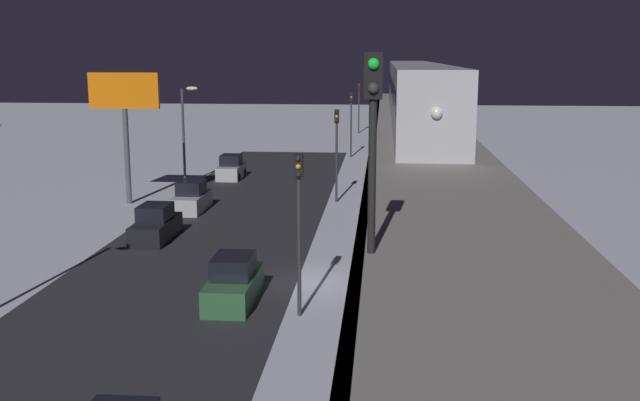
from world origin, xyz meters
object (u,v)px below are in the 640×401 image
at_px(subway_train, 416,91).
at_px(traffic_light_distant, 359,101).
at_px(sedan_black, 156,225).
at_px(traffic_light_near, 299,211).
at_px(sedan_silver_3, 191,199).
at_px(rail_signal, 373,118).
at_px(commercial_billboard, 124,104).
at_px(traffic_light_mid, 337,142).
at_px(sedan_green, 234,283).
at_px(sedan_silver, 231,169).
at_px(traffic_light_far, 351,115).

height_order(subway_train, traffic_light_distant, subway_train).
relative_size(sedan_black, traffic_light_near, 0.72).
bearing_deg(sedan_silver_3, rail_signal, 110.80).
bearing_deg(commercial_billboard, sedan_silver_3, 157.84).
bearing_deg(sedan_silver_3, traffic_light_mid, -158.52).
height_order(rail_signal, sedan_black, rail_signal).
bearing_deg(sedan_green, commercial_billboard, 119.68).
relative_size(traffic_light_near, commercial_billboard, 0.72).
bearing_deg(sedan_silver, sedan_silver_3, 90.00).
distance_m(sedan_silver, commercial_billboard, 13.41).
height_order(traffic_light_far, traffic_light_distant, same).
height_order(subway_train, traffic_light_near, subway_train).
bearing_deg(commercial_billboard, traffic_light_far, -119.98).
bearing_deg(traffic_light_near, rail_signal, 102.82).
relative_size(sedan_green, traffic_light_far, 0.71).
distance_m(traffic_light_near, traffic_light_mid, 22.94).
distance_m(sedan_green, commercial_billboard, 23.59).
height_order(subway_train, rail_signal, rail_signal).
bearing_deg(sedan_silver, traffic_light_far, -124.22).
xyz_separation_m(sedan_silver_3, traffic_light_far, (-9.30, -26.60, 3.40)).
relative_size(sedan_silver_3, traffic_light_distant, 0.68).
xyz_separation_m(sedan_green, commercial_billboard, (11.29, -19.81, 6.03)).
relative_size(subway_train, traffic_light_distant, 5.76).
bearing_deg(traffic_light_mid, sedan_silver_3, 21.48).
height_order(sedan_green, traffic_light_distant, traffic_light_distant).
distance_m(subway_train, traffic_light_near, 19.11).
bearing_deg(traffic_light_distant, commercial_billboard, 73.38).
bearing_deg(traffic_light_mid, subway_train, 136.09).
bearing_deg(traffic_light_near, traffic_light_mid, -90.00).
bearing_deg(sedan_green, sedan_black, 122.52).
xyz_separation_m(sedan_green, sedan_silver_3, (6.40, -17.82, 0.00)).
bearing_deg(commercial_billboard, rail_signal, 116.59).
distance_m(sedan_green, traffic_light_near, 4.70).
height_order(subway_train, commercial_billboard, subway_train).
height_order(traffic_light_far, commercial_billboard, commercial_billboard).
bearing_deg(sedan_silver, sedan_black, 90.00).
xyz_separation_m(subway_train, sedan_black, (14.38, 6.54, -7.12)).
distance_m(rail_signal, sedan_green, 17.55).
bearing_deg(traffic_light_distant, sedan_green, 87.53).
distance_m(sedan_black, commercial_billboard, 12.48).
relative_size(sedan_silver, sedan_green, 0.89).
bearing_deg(sedan_silver_3, subway_train, 175.09).
xyz_separation_m(sedan_silver, traffic_light_near, (-9.30, 32.20, 3.41)).
xyz_separation_m(traffic_light_mid, traffic_light_far, (0.00, -22.94, 0.00)).
bearing_deg(traffic_light_mid, rail_signal, 94.70).
bearing_deg(rail_signal, sedan_green, -67.94).
bearing_deg(traffic_light_near, traffic_light_far, -90.00).
bearing_deg(subway_train, traffic_light_distant, -84.28).
relative_size(sedan_black, traffic_light_distant, 0.72).
height_order(sedan_green, traffic_light_far, traffic_light_far).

